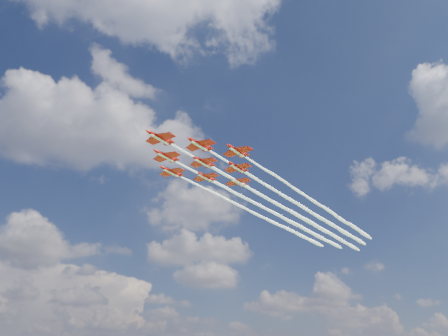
{
  "coord_description": "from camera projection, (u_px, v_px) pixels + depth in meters",
  "views": [
    {
      "loc": [
        -12.72,
        -131.72,
        12.35
      ],
      "look_at": [
        14.27,
        -2.63,
        72.48
      ],
      "focal_mm": 35.0,
      "sensor_mm": 36.0,
      "label": 1
    }
  ],
  "objects": [
    {
      "name": "jet_lead",
      "position": [
        265.0,
        197.0,
        170.94
      ],
      "size": [
        94.37,
        86.92,
        2.71
      ],
      "rotation": [
        0.0,
        0.0,
        0.74
      ],
      "color": "#AB0D09"
    },
    {
      "name": "jet_row2_port",
      "position": [
        292.0,
        201.0,
        174.84
      ],
      "size": [
        94.37,
        86.92,
        2.71
      ],
      "rotation": [
        0.0,
        0.0,
        0.74
      ],
      "color": "#AB0D09"
    },
    {
      "name": "jet_row2_starb",
      "position": [
        263.0,
        207.0,
        182.02
      ],
      "size": [
        94.37,
        86.92,
        2.71
      ],
      "rotation": [
        0.0,
        0.0,
        0.74
      ],
      "color": "#AB0D09"
    },
    {
      "name": "jet_row3_port",
      "position": [
        319.0,
        204.0,
        178.73
      ],
      "size": [
        94.37,
        86.92,
        2.71
      ],
      "rotation": [
        0.0,
        0.0,
        0.74
      ],
      "color": "#AB0D09"
    },
    {
      "name": "jet_row3_centre",
      "position": [
        289.0,
        211.0,
        185.91
      ],
      "size": [
        94.37,
        86.92,
        2.71
      ],
      "rotation": [
        0.0,
        0.0,
        0.74
      ],
      "color": "#AB0D09"
    },
    {
      "name": "jet_row3_starb",
      "position": [
        262.0,
        216.0,
        193.09
      ],
      "size": [
        94.37,
        86.92,
        2.71
      ],
      "rotation": [
        0.0,
        0.0,
        0.74
      ],
      "color": "#AB0D09"
    },
    {
      "name": "jet_row4_port",
      "position": [
        314.0,
        214.0,
        189.8
      ],
      "size": [
        94.37,
        86.92,
        2.71
      ],
      "rotation": [
        0.0,
        0.0,
        0.74
      ],
      "color": "#AB0D09"
    },
    {
      "name": "jet_row4_starb",
      "position": [
        286.0,
        219.0,
        196.98
      ],
      "size": [
        94.37,
        86.92,
        2.71
      ],
      "rotation": [
        0.0,
        0.0,
        0.74
      ],
      "color": "#AB0D09"
    },
    {
      "name": "jet_tail",
      "position": [
        310.0,
        222.0,
        200.87
      ],
      "size": [
        94.37,
        86.92,
        2.71
      ],
      "rotation": [
        0.0,
        0.0,
        0.74
      ],
      "color": "#AB0D09"
    }
  ]
}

